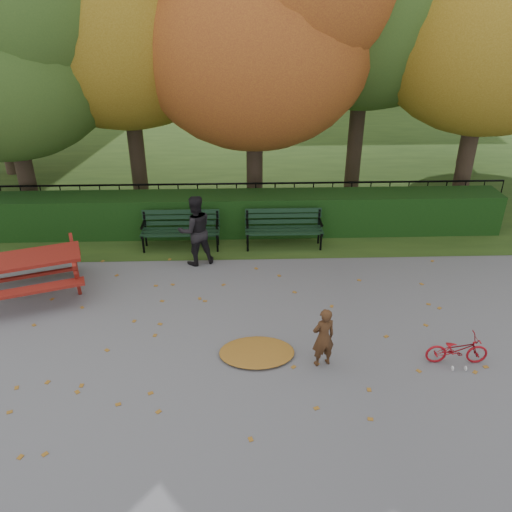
{
  "coord_description": "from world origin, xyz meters",
  "views": [
    {
      "loc": [
        0.09,
        -6.93,
        5.28
      ],
      "look_at": [
        0.37,
        1.26,
        1.0
      ],
      "focal_mm": 35.0,
      "sensor_mm": 36.0,
      "label": 1
    }
  ],
  "objects_px": {
    "tree_a": "(4,34)",
    "picnic_table": "(27,266)",
    "child": "(323,337)",
    "bench_right": "(284,225)",
    "tree_c": "(269,18)",
    "bench_left": "(181,227)",
    "bicycle": "(457,349)",
    "adult": "(195,230)"
  },
  "relations": [
    {
      "from": "tree_a",
      "to": "picnic_table",
      "type": "bearing_deg",
      "value": -73.66
    },
    {
      "from": "child",
      "to": "bench_right",
      "type": "bearing_deg",
      "value": -102.98
    },
    {
      "from": "tree_c",
      "to": "picnic_table",
      "type": "relative_size",
      "value": 3.36
    },
    {
      "from": "bench_left",
      "to": "child",
      "type": "height_order",
      "value": "child"
    },
    {
      "from": "child",
      "to": "bench_left",
      "type": "bearing_deg",
      "value": -74.86
    },
    {
      "from": "child",
      "to": "bicycle",
      "type": "height_order",
      "value": "child"
    },
    {
      "from": "tree_c",
      "to": "bicycle",
      "type": "distance_m",
      "value": 8.49
    },
    {
      "from": "bench_right",
      "to": "child",
      "type": "relative_size",
      "value": 1.72
    },
    {
      "from": "bench_left",
      "to": "adult",
      "type": "height_order",
      "value": "adult"
    },
    {
      "from": "child",
      "to": "adult",
      "type": "distance_m",
      "value": 4.19
    },
    {
      "from": "picnic_table",
      "to": "adult",
      "type": "height_order",
      "value": "adult"
    },
    {
      "from": "picnic_table",
      "to": "bench_right",
      "type": "bearing_deg",
      "value": 2.97
    },
    {
      "from": "bench_left",
      "to": "child",
      "type": "bearing_deg",
      "value": -58.41
    },
    {
      "from": "bench_right",
      "to": "adult",
      "type": "relative_size",
      "value": 1.14
    },
    {
      "from": "bench_right",
      "to": "bicycle",
      "type": "bearing_deg",
      "value": -60.93
    },
    {
      "from": "tree_a",
      "to": "bench_right",
      "type": "bearing_deg",
      "value": -16.61
    },
    {
      "from": "tree_c",
      "to": "adult",
      "type": "relative_size",
      "value": 5.07
    },
    {
      "from": "bench_left",
      "to": "bench_right",
      "type": "relative_size",
      "value": 1.0
    },
    {
      "from": "tree_a",
      "to": "bench_left",
      "type": "height_order",
      "value": "tree_a"
    },
    {
      "from": "bench_left",
      "to": "bicycle",
      "type": "relative_size",
      "value": 1.82
    },
    {
      "from": "bench_left",
      "to": "bicycle",
      "type": "xyz_separation_m",
      "value": [
        4.83,
        -4.37,
        -0.26
      ]
    },
    {
      "from": "tree_a",
      "to": "child",
      "type": "relative_size",
      "value": 7.16
    },
    {
      "from": "adult",
      "to": "tree_a",
      "type": "bearing_deg",
      "value": -51.7
    },
    {
      "from": "child",
      "to": "adult",
      "type": "height_order",
      "value": "adult"
    },
    {
      "from": "tree_c",
      "to": "bicycle",
      "type": "xyz_separation_m",
      "value": [
        2.69,
        -6.63,
        -4.56
      ]
    },
    {
      "from": "child",
      "to": "bicycle",
      "type": "distance_m",
      "value": 2.18
    },
    {
      "from": "picnic_table",
      "to": "child",
      "type": "xyz_separation_m",
      "value": [
        5.4,
        -2.28,
        -0.13
      ]
    },
    {
      "from": "tree_a",
      "to": "picnic_table",
      "type": "relative_size",
      "value": 3.14
    },
    {
      "from": "tree_c",
      "to": "bench_right",
      "type": "xyz_separation_m",
      "value": [
        0.27,
        -2.26,
        -4.3
      ]
    },
    {
      "from": "bench_left",
      "to": "tree_a",
      "type": "bearing_deg",
      "value": 154.24
    },
    {
      "from": "tree_a",
      "to": "bicycle",
      "type": "relative_size",
      "value": 7.56
    },
    {
      "from": "bench_right",
      "to": "picnic_table",
      "type": "relative_size",
      "value": 0.76
    },
    {
      "from": "tree_a",
      "to": "child",
      "type": "xyz_separation_m",
      "value": [
        6.55,
        -6.21,
        -4.0
      ]
    },
    {
      "from": "tree_a",
      "to": "bicycle",
      "type": "height_order",
      "value": "tree_a"
    },
    {
      "from": "tree_c",
      "to": "bench_left",
      "type": "height_order",
      "value": "tree_c"
    },
    {
      "from": "tree_a",
      "to": "picnic_table",
      "type": "xyz_separation_m",
      "value": [
        1.15,
        -3.93,
        -3.86
      ]
    },
    {
      "from": "bench_left",
      "to": "bicycle",
      "type": "bearing_deg",
      "value": -42.13
    },
    {
      "from": "bicycle",
      "to": "adult",
      "type": "bearing_deg",
      "value": 53.45
    },
    {
      "from": "picnic_table",
      "to": "adult",
      "type": "bearing_deg",
      "value": 2.88
    },
    {
      "from": "tree_c",
      "to": "picnic_table",
      "type": "xyz_separation_m",
      "value": [
        -4.87,
        -4.31,
        -4.17
      ]
    },
    {
      "from": "tree_a",
      "to": "picnic_table",
      "type": "distance_m",
      "value": 5.63
    },
    {
      "from": "bench_right",
      "to": "bicycle",
      "type": "xyz_separation_m",
      "value": [
        2.43,
        -4.37,
        -0.26
      ]
    }
  ]
}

